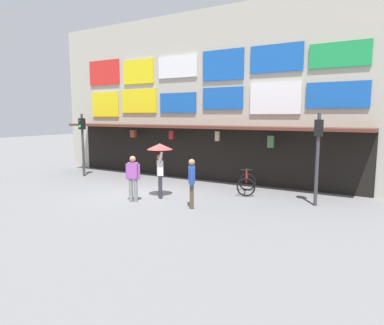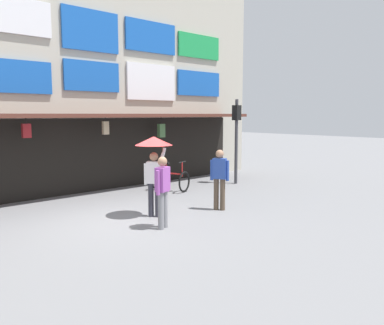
{
  "view_description": "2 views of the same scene",
  "coord_description": "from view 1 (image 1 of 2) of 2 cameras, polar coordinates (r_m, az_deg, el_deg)",
  "views": [
    {
      "loc": [
        8.29,
        -10.6,
        3.12
      ],
      "look_at": [
        1.93,
        0.04,
        1.43
      ],
      "focal_mm": 32.36,
      "sensor_mm": 36.0,
      "label": 1
    },
    {
      "loc": [
        -5.35,
        -8.2,
        2.64
      ],
      "look_at": [
        1.89,
        -0.28,
        1.32
      ],
      "focal_mm": 36.85,
      "sensor_mm": 36.0,
      "label": 2
    }
  ],
  "objects": [
    {
      "name": "traffic_light_far",
      "position": [
        12.55,
        20.06,
        2.82
      ],
      "size": [
        0.3,
        0.34,
        3.2
      ],
      "color": "#38383D",
      "rests_on": "ground"
    },
    {
      "name": "pedestrian_in_blue",
      "position": [
        12.65,
        -9.71,
        -2.23
      ],
      "size": [
        0.49,
        0.34,
        1.68
      ],
      "color": "gray",
      "rests_on": "ground"
    },
    {
      "name": "ground_plane",
      "position": [
        13.82,
        -7.02,
        -5.34
      ],
      "size": [
        80.0,
        80.0,
        0.0
      ],
      "primitive_type": "plane",
      "color": "slate"
    },
    {
      "name": "pedestrian_with_umbrella",
      "position": [
        13.0,
        -5.32,
        1.21
      ],
      "size": [
        0.96,
        0.96,
        2.08
      ],
      "color": "#2D2D38",
      "rests_on": "ground"
    },
    {
      "name": "bicycle_parked",
      "position": [
        14.09,
        8.99,
        -3.49
      ],
      "size": [
        1.06,
        1.33,
        1.05
      ],
      "color": "black",
      "rests_on": "ground"
    },
    {
      "name": "shopfront",
      "position": [
        17.31,
        2.22,
        10.56
      ],
      "size": [
        18.0,
        2.6,
        8.0
      ],
      "color": "#B2AD9E",
      "rests_on": "ground"
    },
    {
      "name": "pedestrian_in_black",
      "position": [
        11.62,
        -0.04,
        -3.01
      ],
      "size": [
        0.37,
        0.47,
        1.68
      ],
      "color": "brown",
      "rests_on": "ground"
    },
    {
      "name": "traffic_light_near",
      "position": [
        18.54,
        -17.64,
        4.37
      ],
      "size": [
        0.31,
        0.34,
        3.2
      ],
      "color": "#38383D",
      "rests_on": "ground"
    }
  ]
}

